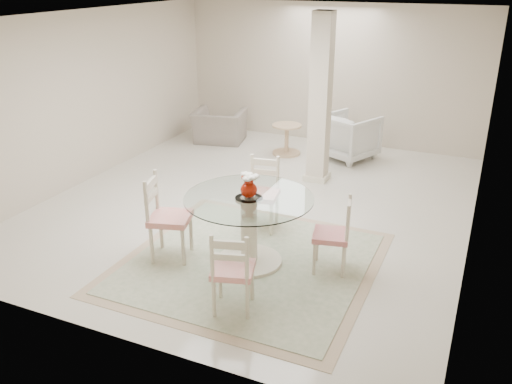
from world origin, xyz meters
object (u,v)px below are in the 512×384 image
at_px(dining_chair_west, 164,211).
at_px(dining_chair_south, 232,266).
at_px(recliner_taupe, 219,126).
at_px(dining_chair_north, 263,188).
at_px(side_table, 287,141).
at_px(column, 320,100).
at_px(armchair_white, 349,136).
at_px(red_vase, 249,185).
at_px(dining_chair_east, 337,230).
at_px(dining_table, 249,230).

relative_size(dining_chair_west, dining_chair_south, 1.13).
bearing_deg(recliner_taupe, dining_chair_north, 114.01).
bearing_deg(side_table, column, -47.66).
xyz_separation_m(dining_chair_west, armchair_white, (1.03, 4.57, -0.20)).
distance_m(red_vase, recliner_taupe, 5.03).
height_order(red_vase, dining_chair_north, red_vase).
bearing_deg(dining_chair_west, armchair_white, -29.07).
bearing_deg(dining_chair_east, dining_chair_south, -42.36).
height_order(dining_table, recliner_taupe, dining_table).
height_order(red_vase, recliner_taupe, red_vase).
bearing_deg(column, armchair_white, 82.45).
distance_m(dining_chair_south, side_table, 5.21).
relative_size(dining_table, dining_chair_east, 1.49).
height_order(column, armchair_white, column).
relative_size(column, armchair_white, 2.96).
relative_size(dining_chair_east, dining_chair_west, 0.86).
xyz_separation_m(dining_table, dining_chair_south, (0.26, -0.98, 0.11)).
xyz_separation_m(dining_chair_east, dining_chair_south, (-0.72, -1.24, 0.02)).
xyz_separation_m(red_vase, dining_chair_south, (0.26, -0.98, -0.47)).
relative_size(dining_chair_east, recliner_taupe, 1.01).
relative_size(dining_chair_east, dining_chair_south, 0.97).
height_order(dining_table, dining_chair_west, dining_chair_west).
height_order(dining_table, dining_chair_south, dining_chair_south).
xyz_separation_m(red_vase, recliner_taupe, (-2.61, 4.24, -0.69)).
relative_size(recliner_taupe, side_table, 1.73).
xyz_separation_m(column, dining_chair_west, (-0.86, -3.27, -0.74)).
xyz_separation_m(recliner_taupe, armchair_white, (2.65, 0.06, 0.09)).
relative_size(dining_chair_west, side_table, 2.03).
height_order(dining_chair_south, armchair_white, dining_chair_south).
distance_m(dining_chair_north, dining_chair_south, 2.04).
relative_size(column, dining_chair_east, 2.69).
bearing_deg(dining_chair_south, dining_chair_east, -136.69).
distance_m(dining_chair_east, dining_chair_west, 2.04).
bearing_deg(red_vase, dining_chair_south, -75.17).
xyz_separation_m(red_vase, dining_chair_east, (0.98, 0.26, -0.48)).
distance_m(dining_chair_east, side_table, 4.32).
bearing_deg(dining_chair_east, dining_chair_north, -132.80).
height_order(dining_chair_north, recliner_taupe, dining_chair_north).
height_order(red_vase, dining_chair_west, dining_chair_west).
relative_size(dining_table, dining_chair_south, 1.44).
distance_m(dining_chair_south, recliner_taupe, 5.96).
relative_size(red_vase, dining_chair_east, 0.29).
bearing_deg(dining_chair_south, column, -100.95).
distance_m(dining_chair_east, recliner_taupe, 5.37).
xyz_separation_m(dining_table, red_vase, (0.00, -0.00, 0.57)).
relative_size(dining_chair_north, dining_chair_west, 0.93).
bearing_deg(dining_chair_south, armchair_white, -104.19).
bearing_deg(dining_chair_north, column, 77.06).
xyz_separation_m(column, armchair_white, (0.17, 1.30, -0.93)).
distance_m(dining_chair_south, armchair_white, 5.29).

